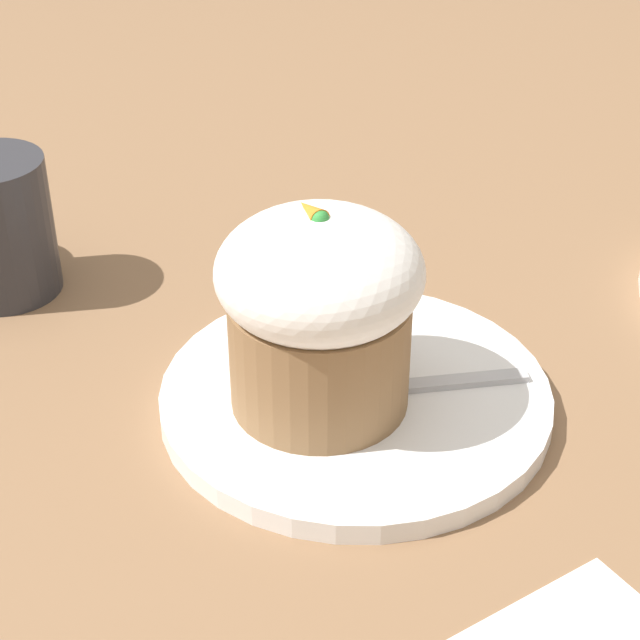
# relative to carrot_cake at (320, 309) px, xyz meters

# --- Properties ---
(ground_plane) EXTENTS (4.00, 4.00, 0.00)m
(ground_plane) POSITION_rel_carrot_cake_xyz_m (0.00, -0.02, -0.07)
(ground_plane) COLOR #846042
(dessert_plate) EXTENTS (0.22, 0.22, 0.01)m
(dessert_plate) POSITION_rel_carrot_cake_xyz_m (0.00, -0.02, -0.07)
(dessert_plate) COLOR white
(dessert_plate) RESTS_ON ground_plane
(carrot_cake) EXTENTS (0.11, 0.11, 0.12)m
(carrot_cake) POSITION_rel_carrot_cake_xyz_m (0.00, 0.00, 0.00)
(carrot_cake) COLOR olive
(carrot_cake) RESTS_ON dessert_plate
(spoon) EXTENTS (0.06, 0.12, 0.01)m
(spoon) POSITION_rel_carrot_cake_xyz_m (-0.01, -0.03, -0.06)
(spoon) COLOR #B7B7BC
(spoon) RESTS_ON dessert_plate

